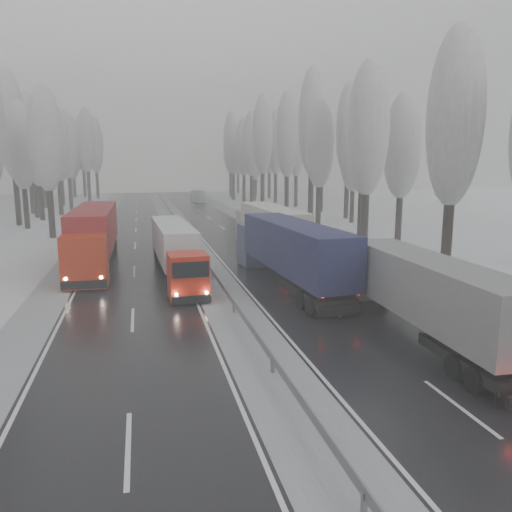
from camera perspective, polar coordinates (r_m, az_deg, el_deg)
name	(u,v)px	position (r m, az deg, el deg)	size (l,w,h in m)	color
ground	(306,427)	(16.05, 5.79, -18.82)	(260.00, 260.00, 0.00)	white
carriageway_right	(254,252)	(45.02, -0.20, 0.46)	(7.50, 200.00, 0.03)	black
carriageway_left	(135,257)	(43.92, -13.68, -0.10)	(7.50, 200.00, 0.03)	black
median_slush	(196,254)	(44.16, -6.86, 0.19)	(3.00, 200.00, 0.04)	#AAADB3
shoulder_right	(306,250)	(46.36, 5.77, 0.70)	(2.40, 200.00, 0.04)	#AAADB3
shoulder_left	(74,259)	(44.26, -20.09, -0.35)	(2.40, 200.00, 0.04)	#AAADB3
median_guardrail	(196,248)	(44.05, -6.87, 0.93)	(0.12, 200.00, 0.76)	slate
tree_16	(455,119)	(35.06, 21.82, 14.37)	(3.60, 3.60, 16.53)	black
tree_18	(368,130)	(44.66, 12.70, 13.89)	(3.60, 3.60, 16.58)	black
tree_19	(402,147)	(50.68, 16.38, 11.84)	(3.60, 3.60, 14.57)	black
tree_20	(363,141)	(53.42, 12.17, 12.71)	(3.60, 3.60, 15.71)	black
tree_21	(367,126)	(58.09, 12.57, 14.33)	(3.60, 3.60, 18.62)	black
tree_22	(320,144)	(62.72, 7.29, 12.58)	(3.60, 3.60, 15.86)	black
tree_23	(354,157)	(68.76, 11.09, 11.05)	(3.60, 3.60, 13.55)	black
tree_24	(312,123)	(68.28, 6.43, 14.89)	(3.60, 3.60, 20.49)	black
tree_25	(349,131)	(74.47, 10.54, 13.90)	(3.60, 3.60, 19.44)	black
tree_26	(287,135)	(77.84, 3.59, 13.58)	(3.60, 3.60, 18.78)	black
tree_27	(322,142)	(83.87, 7.59, 12.78)	(3.60, 3.60, 17.62)	black
tree_28	(263,136)	(87.84, 0.76, 13.59)	(3.60, 3.60, 19.62)	black
tree_29	(296,143)	(93.65, 4.65, 12.78)	(3.60, 3.60, 18.11)	black
tree_30	(251,144)	(97.33, -0.52, 12.63)	(3.60, 3.60, 17.86)	black
tree_31	(276,143)	(102.65, 2.28, 12.76)	(3.60, 3.60, 18.58)	black
tree_32	(244,148)	(104.66, -1.40, 12.29)	(3.60, 3.60, 17.33)	black
tree_33	(254,157)	(109.20, -0.19, 11.21)	(3.60, 3.60, 14.33)	black
tree_34	(233,148)	(111.46, -2.63, 12.27)	(3.60, 3.60, 17.63)	black
tree_35	(269,147)	(117.39, 1.54, 12.38)	(3.60, 3.60, 18.25)	black
tree_36	(231,142)	(121.44, -2.88, 12.90)	(3.60, 3.60, 20.23)	black
tree_37	(256,153)	(126.69, -0.03, 11.70)	(3.60, 3.60, 16.37)	black
tree_38	(230,149)	(132.08, -2.97, 12.08)	(3.60, 3.60, 17.97)	black
tree_39	(238,154)	(136.50, -2.08, 11.55)	(3.60, 3.60, 16.19)	black
tree_62	(46,140)	(57.75, -22.90, 12.16)	(3.60, 3.60, 16.04)	black
tree_64	(21,146)	(67.35, -25.28, 11.29)	(3.60, 3.60, 15.42)	black
tree_65	(11,126)	(71.76, -26.21, 13.18)	(3.60, 3.60, 19.48)	black
tree_66	(37,149)	(76.78, -23.70, 11.09)	(3.60, 3.60, 15.23)	black
tree_67	(32,142)	(81.00, -24.24, 11.82)	(3.60, 3.60, 17.09)	black
tree_68	(57,145)	(83.23, -21.82, 11.74)	(3.60, 3.60, 16.65)	black
tree_69	(27,134)	(88.06, -24.69, 12.54)	(3.60, 3.60, 19.35)	black
tree_70	(67,145)	(93.19, -20.75, 11.76)	(3.60, 3.60, 17.09)	black
tree_71	(41,136)	(97.91, -23.33, 12.43)	(3.60, 3.60, 19.61)	black
tree_72	(60,154)	(102.76, -21.49, 10.82)	(3.60, 3.60, 15.11)	black
tree_73	(47,147)	(107.18, -22.79, 11.41)	(3.60, 3.60, 17.22)	black
tree_74	(86,141)	(113.13, -18.84, 12.37)	(3.60, 3.60, 19.68)	black
tree_75	(43,144)	(118.24, -23.12, 11.66)	(3.60, 3.60, 18.60)	black
tree_76	(95,146)	(122.36, -17.90, 11.90)	(3.60, 3.60, 18.55)	black
tree_77	(72,158)	(126.83, -20.26, 10.47)	(3.60, 3.60, 14.32)	black
tree_78	(82,144)	(129.26, -19.27, 12.00)	(3.60, 3.60, 19.55)	black
tree_79	(72,151)	(133.48, -20.25, 11.19)	(3.60, 3.60, 17.07)	black
truck_grey_tarp	(417,289)	(24.00, 17.88, -3.57)	(2.78, 14.93, 3.81)	#48494D
truck_blue_box	(288,249)	(32.14, 3.64, 0.86)	(3.62, 16.72, 4.26)	navy
truck_cream_box	(269,226)	(44.43, 1.47, 3.48)	(2.91, 16.35, 4.18)	#9F9C8D
box_truck_distant	(198,196)	(104.82, -6.65, 6.82)	(2.18, 6.92, 2.57)	silver
truck_red_white	(175,247)	(35.53, -9.26, 1.07)	(2.79, 14.24, 3.63)	red
truck_red_red	(93,233)	(40.16, -18.08, 2.49)	(2.82, 17.56, 4.50)	#B2230A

